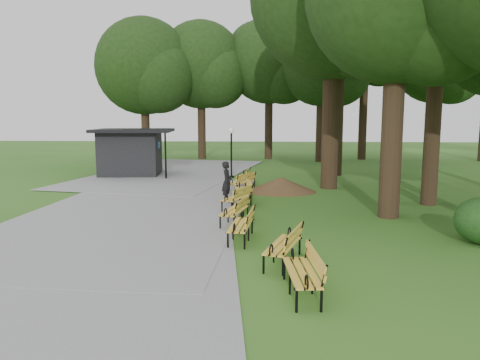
# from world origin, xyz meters

# --- Properties ---
(ground) EXTENTS (100.00, 100.00, 0.00)m
(ground) POSITION_xyz_m (0.00, 0.00, 0.00)
(ground) COLOR #2B5D1A
(ground) RESTS_ON ground
(path) EXTENTS (12.00, 38.00, 0.06)m
(path) POSITION_xyz_m (-4.00, 3.00, 0.03)
(path) COLOR gray
(path) RESTS_ON ground
(person) EXTENTS (0.44, 0.63, 1.64)m
(person) POSITION_xyz_m (-0.73, 4.72, 0.82)
(person) COLOR black
(person) RESTS_ON ground
(kiosk) EXTENTS (4.71, 4.21, 2.72)m
(kiosk) POSITION_xyz_m (-7.13, 12.78, 1.36)
(kiosk) COLOR black
(kiosk) RESTS_ON ground
(lamp_post) EXTENTS (0.32, 0.32, 2.83)m
(lamp_post) POSITION_xyz_m (-1.13, 12.04, 2.06)
(lamp_post) COLOR black
(lamp_post) RESTS_ON ground
(dirt_mound) EXTENTS (2.73, 2.73, 0.69)m
(dirt_mound) POSITION_xyz_m (1.53, 7.31, 0.34)
(dirt_mound) COLOR #47301C
(dirt_mound) RESTS_ON ground
(bench_0) EXTENTS (0.82, 1.95, 0.88)m
(bench_0) POSITION_xyz_m (1.57, -4.89, 0.44)
(bench_0) COLOR gold
(bench_0) RESTS_ON ground
(bench_1) EXTENTS (1.15, 2.00, 0.88)m
(bench_1) POSITION_xyz_m (1.27, -3.05, 0.44)
(bench_1) COLOR gold
(bench_1) RESTS_ON ground
(bench_2) EXTENTS (0.80, 1.95, 0.88)m
(bench_2) POSITION_xyz_m (0.17, -1.10, 0.44)
(bench_2) COLOR gold
(bench_2) RESTS_ON ground
(bench_3) EXTENTS (1.03, 1.99, 0.88)m
(bench_3) POSITION_xyz_m (-0.14, 0.83, 0.44)
(bench_3) COLOR gold
(bench_3) RESTS_ON ground
(bench_4) EXTENTS (1.27, 2.00, 0.88)m
(bench_4) POSITION_xyz_m (-0.22, 3.24, 0.44)
(bench_4) COLOR gold
(bench_4) RESTS_ON ground
(bench_5) EXTENTS (0.94, 1.98, 0.88)m
(bench_5) POSITION_xyz_m (-0.09, 4.82, 0.44)
(bench_5) COLOR gold
(bench_5) RESTS_ON ground
(bench_6) EXTENTS (1.44, 1.98, 0.88)m
(bench_6) POSITION_xyz_m (-0.28, 7.24, 0.44)
(bench_6) COLOR gold
(bench_6) RESTS_ON ground
(bench_7) EXTENTS (0.73, 1.93, 0.88)m
(bench_7) POSITION_xyz_m (-0.31, 9.09, 0.44)
(bench_7) COLOR gold
(bench_7) RESTS_ON ground
(lawn_tree_4) EXTENTS (6.67, 6.67, 12.81)m
(lawn_tree_4) POSITION_xyz_m (4.92, 13.57, 9.39)
(lawn_tree_4) COLOR black
(lawn_tree_4) RESTS_ON ground
(tree_backdrop) EXTENTS (37.56, 9.61, 16.59)m
(tree_backdrop) POSITION_xyz_m (6.51, 22.67, 8.30)
(tree_backdrop) COLOR black
(tree_backdrop) RESTS_ON ground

